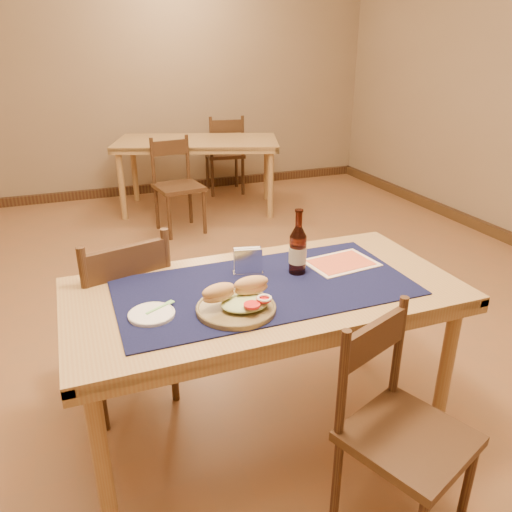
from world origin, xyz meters
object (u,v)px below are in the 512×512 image
object	(u,v)px
chair_main_far	(122,316)
napkin_holder	(248,262)
beer_bottle	(298,250)
main_table	(265,305)
chair_main_near	(399,428)
back_table	(197,148)
sandwich_plate	(238,303)

from	to	relation	value
chair_main_far	napkin_holder	size ratio (longest dim) A/B	6.85
beer_bottle	main_table	bearing A→B (deg)	-157.78
chair_main_near	napkin_holder	bearing A→B (deg)	110.93
chair_main_far	beer_bottle	bearing A→B (deg)	-27.69
back_table	napkin_holder	size ratio (longest dim) A/B	13.60
chair_main_far	chair_main_near	xyz separation A→B (m)	(0.81, -1.06, -0.05)
napkin_holder	main_table	bearing A→B (deg)	-82.34
back_table	sandwich_plate	bearing A→B (deg)	-102.37
sandwich_plate	chair_main_near	bearing A→B (deg)	-46.22
chair_main_near	napkin_holder	size ratio (longest dim) A/B	6.20
chair_main_near	sandwich_plate	distance (m)	0.72
chair_main_far	beer_bottle	world-z (taller)	beer_bottle
chair_main_near	beer_bottle	world-z (taller)	beer_bottle
back_table	napkin_holder	world-z (taller)	napkin_holder
back_table	napkin_holder	bearing A→B (deg)	-100.99
main_table	chair_main_near	world-z (taller)	chair_main_near
back_table	chair_main_far	size ratio (longest dim) A/B	1.99
napkin_holder	beer_bottle	bearing A→B (deg)	-19.82
back_table	beer_bottle	distance (m)	3.39
main_table	chair_main_far	bearing A→B (deg)	140.17
beer_bottle	napkin_holder	xyz separation A→B (m)	(-0.20, 0.07, -0.05)
main_table	beer_bottle	world-z (taller)	beer_bottle
main_table	sandwich_plate	world-z (taller)	sandwich_plate
chair_main_far	back_table	bearing A→B (deg)	68.60
sandwich_plate	beer_bottle	size ratio (longest dim) A/B	1.05
main_table	chair_main_far	size ratio (longest dim) A/B	1.73
back_table	sandwich_plate	xyz separation A→B (m)	(-0.78, -3.58, 0.12)
back_table	beer_bottle	xyz separation A→B (m)	(-0.44, -3.35, 0.19)
main_table	chair_main_far	world-z (taller)	chair_main_far
beer_bottle	chair_main_far	bearing A→B (deg)	152.31
sandwich_plate	napkin_holder	world-z (taller)	sandwich_plate
main_table	beer_bottle	size ratio (longest dim) A/B	5.60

